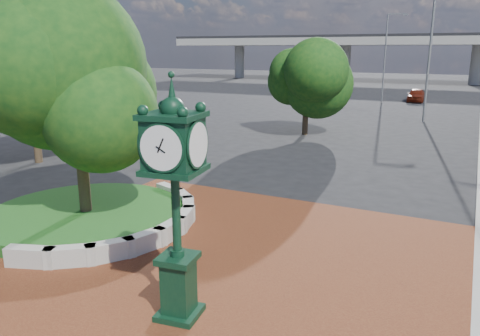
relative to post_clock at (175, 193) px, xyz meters
name	(u,v)px	position (x,y,z in m)	size (l,w,h in m)	color
ground	(226,252)	(-0.67, 3.21, -2.67)	(200.00, 200.00, 0.00)	black
plaza	(207,266)	(-0.67, 2.21, -2.65)	(12.00, 12.00, 0.04)	maroon
planter_wall	(145,226)	(-3.38, 3.21, -2.40)	(2.96, 6.77, 0.54)	#9E9B93
grass_bed	(87,216)	(-5.67, 3.21, -2.47)	(6.10, 6.10, 0.40)	#164D1A
overpass	(442,41)	(-0.89, 73.21, 3.87)	(90.00, 12.00, 7.50)	#9E9B93
tree_planter	(77,104)	(-5.67, 3.21, 1.05)	(5.20, 5.20, 6.33)	#38281C
tree_northwest	(30,76)	(-13.67, 8.21, 1.45)	(5.60, 5.60, 6.93)	#38281C
tree_street	(306,83)	(-4.67, 21.21, 0.57)	(4.40, 4.40, 5.45)	#38281C
post_clock	(175,193)	(0.00, 0.00, 0.00)	(1.13, 1.13, 4.86)	black
parked_car	(416,95)	(-0.69, 44.57, -1.99)	(1.61, 3.99, 1.36)	#59190C
street_lamp_near	(434,40)	(1.73, 30.53, 3.29)	(2.26, 0.67, 10.17)	slate
street_lamp_far	(387,51)	(-3.51, 42.22, 2.41)	(1.94, 0.36, 8.66)	slate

